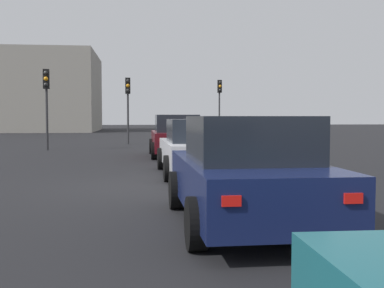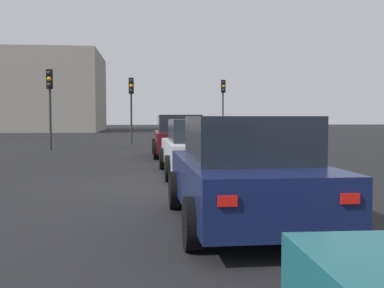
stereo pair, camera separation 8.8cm
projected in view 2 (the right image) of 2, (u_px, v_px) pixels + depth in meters
name	position (u px, v px, depth m)	size (l,w,h in m)	color
ground_plane	(141.00, 191.00, 10.88)	(160.00, 160.00, 0.20)	black
car_maroon_left_lead	(179.00, 137.00, 18.96)	(4.46, 2.04, 1.64)	#510F16
car_white_left_second	(201.00, 148.00, 13.00)	(4.45, 2.16, 1.50)	silver
car_navy_left_third	(245.00, 173.00, 6.94)	(4.23, 2.05, 1.58)	#141E4C
traffic_light_near_left	(223.00, 96.00, 34.30)	(0.33, 0.31, 4.16)	#2D2D30
traffic_light_near_right	(131.00, 96.00, 27.20)	(0.32, 0.29, 3.75)	#2D2D30
traffic_light_far_left	(50.00, 92.00, 22.25)	(0.32, 0.29, 3.74)	#2D2D30
building_facade_left	(50.00, 93.00, 52.20)	(13.39, 10.98, 8.30)	gray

